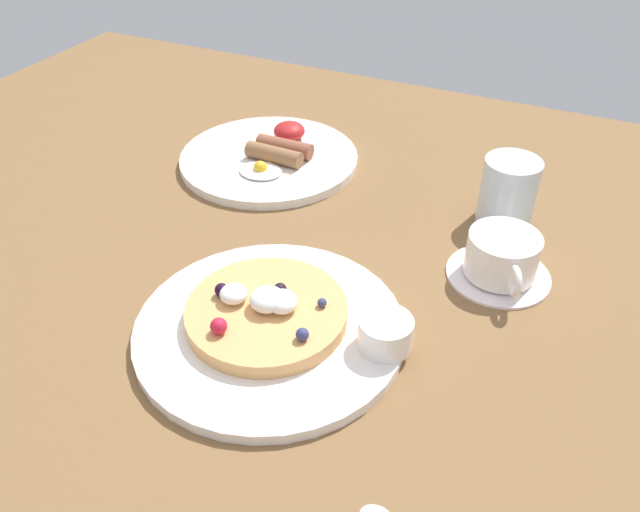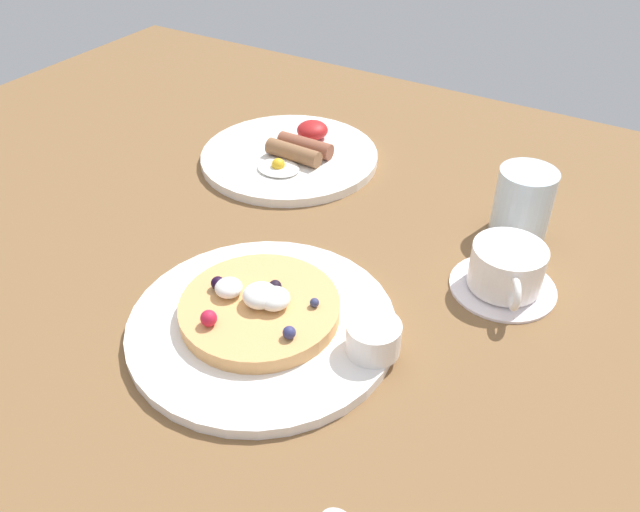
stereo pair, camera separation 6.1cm
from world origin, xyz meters
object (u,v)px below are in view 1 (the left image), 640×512
at_px(syrup_ramekin, 385,333).
at_px(breakfast_plate, 269,159).
at_px(coffee_cup, 503,254).
at_px(water_glass, 508,191).
at_px(coffee_saucer, 498,274).
at_px(pancake_plate, 270,329).

relative_size(syrup_ramekin, breakfast_plate, 0.21).
xyz_separation_m(coffee_cup, water_glass, (-0.02, 0.12, 0.01)).
distance_m(breakfast_plate, coffee_saucer, 0.40).
distance_m(coffee_saucer, water_glass, 0.13).
relative_size(pancake_plate, coffee_saucer, 2.35).
bearing_deg(syrup_ramekin, pancake_plate, -169.21).
distance_m(pancake_plate, water_glass, 0.37).
relative_size(coffee_saucer, water_glass, 1.37).
height_order(pancake_plate, coffee_cup, coffee_cup).
xyz_separation_m(breakfast_plate, water_glass, (0.36, -0.01, 0.04)).
height_order(syrup_ramekin, breakfast_plate, syrup_ramekin).
distance_m(coffee_saucer, coffee_cup, 0.03).
xyz_separation_m(pancake_plate, coffee_saucer, (0.20, 0.20, -0.00)).
bearing_deg(breakfast_plate, coffee_cup, -18.62).
distance_m(syrup_ramekin, coffee_cup, 0.19).
relative_size(coffee_saucer, coffee_cup, 1.15).
bearing_deg(water_glass, syrup_ramekin, -100.83).
height_order(syrup_ramekin, coffee_cup, coffee_cup).
distance_m(syrup_ramekin, breakfast_plate, 0.43).
bearing_deg(coffee_saucer, breakfast_plate, 161.53).
distance_m(coffee_cup, water_glass, 0.13).
relative_size(breakfast_plate, water_glass, 3.03).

